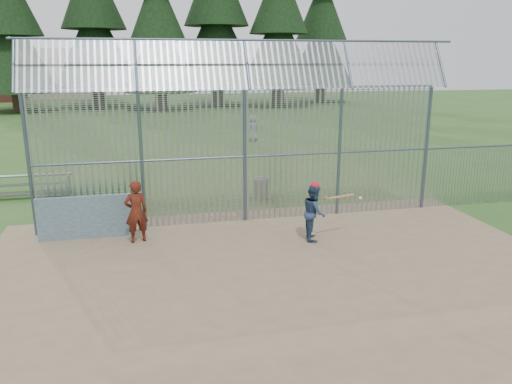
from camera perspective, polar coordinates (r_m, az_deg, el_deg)
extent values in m
plane|color=#2D511E|center=(12.20, 2.11, -8.30)|extent=(120.00, 120.00, 0.00)
cube|color=#756047|center=(11.75, 2.75, -9.20)|extent=(14.00, 10.00, 0.02)
cube|color=#38566B|center=(14.44, -18.95, -2.76)|extent=(2.50, 0.12, 1.20)
imported|color=navy|center=(13.64, 6.64, -2.32)|extent=(0.73, 0.85, 1.53)
imported|color=maroon|center=(13.71, -13.54, -2.20)|extent=(0.70, 0.54, 1.69)
imported|color=slate|center=(30.16, -0.34, 7.30)|extent=(0.90, 0.81, 1.54)
sphere|color=red|center=(13.44, 6.74, 0.71)|extent=(0.24, 0.24, 0.24)
cylinder|color=#AA7F4C|center=(13.63, 9.69, -0.53)|extent=(0.84, 0.29, 0.07)
sphere|color=#AA7F4C|center=(13.47, 7.99, -0.64)|extent=(0.09, 0.09, 0.09)
sphere|color=white|center=(13.78, 11.83, -0.68)|extent=(0.09, 0.09, 0.09)
cylinder|color=gray|center=(17.68, 0.55, 0.36)|extent=(0.52, 0.52, 0.70)
cylinder|color=#9EA0A5|center=(17.59, 0.55, 1.52)|extent=(0.56, 0.56, 0.05)
sphere|color=#9EA0A5|center=(17.58, 0.55, 1.68)|extent=(0.10, 0.10, 0.10)
cube|color=slate|center=(19.41, -24.83, -0.18)|extent=(3.00, 0.25, 0.05)
cube|color=slate|center=(19.69, -24.71, 0.78)|extent=(3.00, 0.25, 0.05)
cube|color=slate|center=(19.97, -24.60, 1.72)|extent=(3.00, 0.25, 0.05)
cube|color=slate|center=(19.46, -20.65, 0.74)|extent=(0.06, 0.90, 0.70)
cylinder|color=#47566B|center=(14.91, -24.53, 2.73)|extent=(0.10, 0.10, 4.00)
cylinder|color=#47566B|center=(14.59, -12.93, 3.47)|extent=(0.10, 0.10, 4.00)
cylinder|color=#47566B|center=(14.88, -1.29, 4.07)|extent=(0.10, 0.10, 4.00)
cylinder|color=#47566B|center=(15.74, 9.50, 4.47)|extent=(0.10, 0.10, 4.00)
cylinder|color=#47566B|center=(17.10, 18.89, 4.70)|extent=(0.10, 0.10, 4.00)
cylinder|color=#47566B|center=(14.63, -1.33, 11.78)|extent=(12.00, 0.07, 0.07)
cylinder|color=#47566B|center=(14.88, -1.29, 4.07)|extent=(12.00, 0.06, 0.06)
cube|color=gray|center=(14.88, -1.29, 4.07)|extent=(12.00, 0.02, 4.00)
cube|color=gray|center=(14.24, -1.04, 14.31)|extent=(12.00, 0.77, 1.31)
cylinder|color=#47566B|center=(17.29, 18.61, 1.44)|extent=(0.08, 0.08, 2.00)
cylinder|color=#332319|center=(52.11, -25.50, 9.98)|extent=(1.19, 1.19, 3.06)
cylinder|color=#332319|center=(54.06, -17.48, 11.05)|extent=(1.33, 1.33, 3.42)
cylinder|color=#332319|center=(49.96, -10.80, 10.89)|extent=(1.12, 1.12, 2.88)
cone|color=black|center=(50.08, -11.29, 20.23)|extent=(7.04, 7.04, 13.12)
cylinder|color=#332319|center=(53.49, -4.40, 11.75)|extent=(1.40, 1.40, 3.60)
cylinder|color=#332319|center=(52.78, 2.53, 11.54)|extent=(1.26, 1.26, 3.24)
cylinder|color=#332319|center=(58.41, 7.27, 11.68)|extent=(1.19, 1.19, 3.06)
cone|color=black|center=(58.57, 7.57, 20.17)|extent=(7.48, 7.48, 13.94)
cube|color=#B2A58C|center=(69.43, -20.87, 12.57)|extent=(8.00, 7.00, 6.00)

